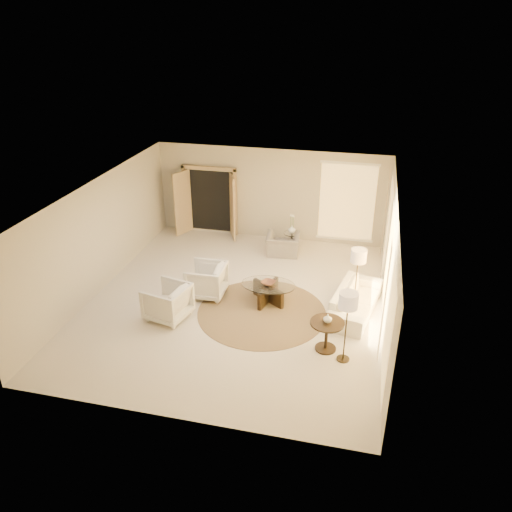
% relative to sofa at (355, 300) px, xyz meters
% --- Properties ---
extents(room, '(7.04, 8.04, 2.83)m').
position_rel_sofa_xyz_m(room, '(-2.84, -0.20, 1.08)').
color(room, beige).
rests_on(room, ground).
extents(windows_right, '(0.10, 6.40, 2.40)m').
position_rel_sofa_xyz_m(windows_right, '(0.61, -0.10, 1.03)').
color(windows_right, '#ECBB5E').
rests_on(windows_right, room).
extents(window_back_corner, '(1.70, 0.10, 2.40)m').
position_rel_sofa_xyz_m(window_back_corner, '(-0.54, 3.75, 1.03)').
color(window_back_corner, '#ECBB5E').
rests_on(window_back_corner, room).
extents(curtains_right, '(0.06, 5.20, 2.60)m').
position_rel_sofa_xyz_m(curtains_right, '(0.56, 0.80, 0.98)').
color(curtains_right, tan).
rests_on(curtains_right, room).
extents(french_doors, '(1.95, 0.66, 2.16)m').
position_rel_sofa_xyz_m(french_doors, '(-4.74, 3.62, 0.75)').
color(french_doors, tan).
rests_on(french_doors, room).
extents(area_rug, '(3.97, 3.97, 0.01)m').
position_rel_sofa_xyz_m(area_rug, '(-2.13, -0.53, -0.31)').
color(area_rug, '#46331E').
rests_on(area_rug, room).
extents(sofa, '(1.23, 2.28, 0.63)m').
position_rel_sofa_xyz_m(sofa, '(0.00, 0.00, 0.00)').
color(sofa, white).
rests_on(sofa, room).
extents(armchair_left, '(0.85, 0.90, 0.91)m').
position_rel_sofa_xyz_m(armchair_left, '(-3.64, -0.05, 0.14)').
color(armchair_left, white).
rests_on(armchair_left, room).
extents(armchair_right, '(1.01, 1.06, 0.92)m').
position_rel_sofa_xyz_m(armchair_right, '(-4.19, -1.23, 0.14)').
color(armchair_right, white).
rests_on(armchair_right, room).
extents(accent_chair, '(1.00, 0.70, 0.82)m').
position_rel_sofa_xyz_m(accent_chair, '(-2.22, 2.66, 0.10)').
color(accent_chair, gray).
rests_on(accent_chair, room).
extents(coffee_table, '(1.70, 1.70, 0.48)m').
position_rel_sofa_xyz_m(coffee_table, '(-2.08, -0.02, -0.01)').
color(coffee_table, black).
rests_on(coffee_table, room).
extents(end_table, '(0.71, 0.71, 0.67)m').
position_rel_sofa_xyz_m(end_table, '(-0.51, -1.60, 0.15)').
color(end_table, black).
rests_on(end_table, room).
extents(side_table, '(0.48, 0.48, 0.56)m').
position_rel_sofa_xyz_m(side_table, '(-2.02, 3.00, 0.02)').
color(side_table, black).
rests_on(side_table, room).
extents(floor_lamp_near, '(0.37, 0.37, 1.51)m').
position_rel_sofa_xyz_m(floor_lamp_near, '(-0.03, 0.26, 0.97)').
color(floor_lamp_near, black).
rests_on(floor_lamp_near, room).
extents(floor_lamp_far, '(0.38, 0.38, 1.57)m').
position_rel_sofa_xyz_m(floor_lamp_far, '(-0.12, -1.87, 1.02)').
color(floor_lamp_far, black).
rests_on(floor_lamp_far, room).
extents(bowl, '(0.41, 0.41, 0.08)m').
position_rel_sofa_xyz_m(bowl, '(-2.08, -0.02, 0.20)').
color(bowl, brown).
rests_on(bowl, coffee_table).
extents(end_vase, '(0.20, 0.20, 0.19)m').
position_rel_sofa_xyz_m(end_vase, '(-0.51, -1.60, 0.45)').
color(end_vase, white).
rests_on(end_vase, end_table).
extents(side_vase, '(0.23, 0.23, 0.23)m').
position_rel_sofa_xyz_m(side_vase, '(-2.02, 3.00, 0.35)').
color(side_vase, white).
rests_on(side_vase, side_table).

